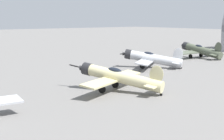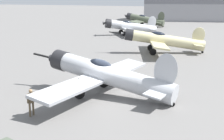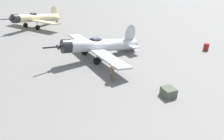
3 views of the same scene
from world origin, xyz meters
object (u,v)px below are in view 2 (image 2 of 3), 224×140
at_px(airplane_far_line, 129,27).
at_px(airplane_outer_stand, 144,20).
at_px(airplane_foreground, 106,74).
at_px(ground_crew_mechanic, 31,100).
at_px(airplane_mid_apron, 162,40).

relative_size(airplane_far_line, airplane_outer_stand, 0.93).
height_order(airplane_foreground, airplane_far_line, airplane_foreground).
bearing_deg(airplane_foreground, airplane_outer_stand, -68.54).
height_order(airplane_far_line, ground_crew_mechanic, airplane_far_line).
bearing_deg(airplane_foreground, ground_crew_mechanic, 73.77).
bearing_deg(airplane_mid_apron, airplane_foreground, 71.41).
xyz_separation_m(airplane_foreground, ground_crew_mechanic, (1.93, 5.34, -0.51)).
distance_m(airplane_far_line, ground_crew_mechanic, 40.24).
height_order(airplane_mid_apron, airplane_far_line, airplane_far_line).
relative_size(airplane_foreground, ground_crew_mechanic, 7.86).
bearing_deg(airplane_foreground, airplane_mid_apron, -80.71).
bearing_deg(airplane_mid_apron, ground_crew_mechanic, 65.36).
distance_m(airplane_outer_stand, ground_crew_mechanic, 57.36).
xyz_separation_m(airplane_mid_apron, airplane_far_line, (10.83, -15.58, -0.12)).
bearing_deg(ground_crew_mechanic, airplane_foreground, 72.14).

